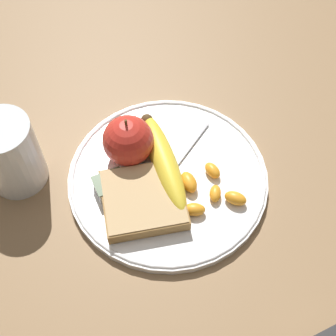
# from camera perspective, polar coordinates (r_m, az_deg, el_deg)

# --- Properties ---
(ground_plane) EXTENTS (3.00, 3.00, 0.00)m
(ground_plane) POSITION_cam_1_polar(r_m,az_deg,el_deg) (0.67, 0.00, -1.51)
(ground_plane) COLOR olive
(plate) EXTENTS (0.28, 0.28, 0.01)m
(plate) POSITION_cam_1_polar(r_m,az_deg,el_deg) (0.66, 0.00, -1.14)
(plate) COLOR white
(plate) RESTS_ON ground_plane
(juice_glass) EXTENTS (0.08, 0.08, 0.11)m
(juice_glass) POSITION_cam_1_polar(r_m,az_deg,el_deg) (0.66, -18.63, 1.47)
(juice_glass) COLOR silver
(juice_glass) RESTS_ON ground_plane
(apple) EXTENTS (0.07, 0.07, 0.08)m
(apple) POSITION_cam_1_polar(r_m,az_deg,el_deg) (0.65, -4.89, 3.34)
(apple) COLOR red
(apple) RESTS_ON plate
(banana) EXTENTS (0.06, 0.17, 0.03)m
(banana) POSITION_cam_1_polar(r_m,az_deg,el_deg) (0.65, -0.74, 0.84)
(banana) COLOR yellow
(banana) RESTS_ON plate
(bread_slice) EXTENTS (0.13, 0.12, 0.02)m
(bread_slice) POSITION_cam_1_polar(r_m,az_deg,el_deg) (0.63, -3.02, -3.89)
(bread_slice) COLOR olive
(bread_slice) RESTS_ON plate
(fork) EXTENTS (0.15, 0.10, 0.00)m
(fork) POSITION_cam_1_polar(r_m,az_deg,el_deg) (0.66, 0.32, -0.05)
(fork) COLOR silver
(fork) RESTS_ON plate
(jam_packet) EXTENTS (0.04, 0.03, 0.02)m
(jam_packet) POSITION_cam_1_polar(r_m,az_deg,el_deg) (0.64, -7.08, -2.10)
(jam_packet) COLOR silver
(jam_packet) RESTS_ON plate
(orange_segment_0) EXTENTS (0.02, 0.03, 0.02)m
(orange_segment_0) POSITION_cam_1_polar(r_m,az_deg,el_deg) (0.66, 5.45, -0.29)
(orange_segment_0) COLOR orange
(orange_segment_0) RESTS_ON plate
(orange_segment_1) EXTENTS (0.03, 0.03, 0.01)m
(orange_segment_1) POSITION_cam_1_polar(r_m,az_deg,el_deg) (0.64, 5.78, -3.10)
(orange_segment_1) COLOR orange
(orange_segment_1) RESTS_ON plate
(orange_segment_2) EXTENTS (0.02, 0.03, 0.02)m
(orange_segment_2) POSITION_cam_1_polar(r_m,az_deg,el_deg) (0.64, 2.55, -1.73)
(orange_segment_2) COLOR orange
(orange_segment_2) RESTS_ON plate
(orange_segment_3) EXTENTS (0.03, 0.03, 0.02)m
(orange_segment_3) POSITION_cam_1_polar(r_m,az_deg,el_deg) (0.64, 8.23, -3.67)
(orange_segment_3) COLOR orange
(orange_segment_3) RESTS_ON plate
(orange_segment_4) EXTENTS (0.03, 0.03, 0.02)m
(orange_segment_4) POSITION_cam_1_polar(r_m,az_deg,el_deg) (0.62, 3.23, -5.07)
(orange_segment_4) COLOR orange
(orange_segment_4) RESTS_ON plate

